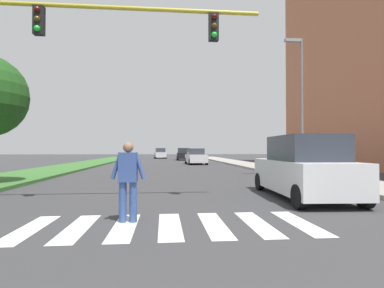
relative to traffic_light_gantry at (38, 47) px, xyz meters
name	(u,v)px	position (x,y,z in m)	size (l,w,h in m)	color
ground_plane	(165,166)	(3.60, 19.36, -4.36)	(140.00, 140.00, 0.00)	#38383A
crosswalk	(170,226)	(3.60, -2.52, -4.36)	(5.85, 2.20, 0.01)	silver
median_strip	(71,167)	(-4.25, 17.36, -4.29)	(3.83, 64.00, 0.15)	#386B2D
sidewalk_right	(256,166)	(11.55, 17.36, -4.29)	(3.00, 64.00, 0.15)	#9E9991
traffic_light_gantry	(38,47)	(0.00, 0.00, 0.00)	(8.98, 0.30, 6.00)	gold
street_lamp_right	(300,94)	(10.95, 7.29, 0.23)	(1.02, 0.24, 7.50)	slate
pedestrian_performer	(128,178)	(2.72, -2.15, -3.43)	(0.75, 0.26, 1.69)	#334C8C
suv_crossing	(303,168)	(7.88, 0.58, -3.43)	(2.15, 4.68, 1.97)	silver
sedan_midblock	(196,157)	(6.81, 22.67, -3.60)	(2.04, 4.44, 1.64)	silver
sedan_distant	(183,154)	(6.31, 35.06, -3.56)	(1.98, 4.44, 1.75)	black
sedan_far_horizon	(160,154)	(2.87, 43.30, -3.55)	(2.21, 4.69, 1.76)	silver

